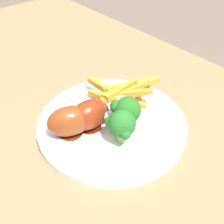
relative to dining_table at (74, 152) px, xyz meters
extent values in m
cube|color=#8E6B47|center=(0.00, 0.00, 0.08)|extent=(1.25, 0.73, 0.03)
cylinder|color=brown|center=(0.56, -0.31, -0.27)|extent=(0.06, 0.06, 0.68)
cylinder|color=white|center=(-0.07, -0.04, 0.11)|extent=(0.26, 0.26, 0.01)
cylinder|color=#82B956|center=(-0.11, -0.03, 0.12)|extent=(0.02, 0.02, 0.02)
sphere|color=#236925|center=(-0.11, -0.03, 0.15)|extent=(0.04, 0.04, 0.04)
sphere|color=#236925|center=(-0.13, -0.02, 0.14)|extent=(0.02, 0.02, 0.02)
sphere|color=#236925|center=(-0.11, -0.04, 0.15)|extent=(0.02, 0.02, 0.02)
sphere|color=#236925|center=(-0.10, -0.02, 0.14)|extent=(0.02, 0.02, 0.02)
cylinder|color=#8FB84C|center=(-0.10, -0.05, 0.12)|extent=(0.02, 0.02, 0.03)
sphere|color=#24621D|center=(-0.10, -0.05, 0.15)|extent=(0.04, 0.04, 0.04)
sphere|color=#24621D|center=(-0.10, -0.06, 0.15)|extent=(0.02, 0.02, 0.02)
sphere|color=#24621D|center=(-0.09, -0.04, 0.16)|extent=(0.02, 0.02, 0.02)
sphere|color=#24621D|center=(-0.08, -0.05, 0.15)|extent=(0.02, 0.02, 0.02)
sphere|color=#24621D|center=(-0.10, -0.07, 0.15)|extent=(0.01, 0.01, 0.01)
sphere|color=#24621D|center=(-0.09, -0.06, 0.15)|extent=(0.02, 0.02, 0.02)
cube|color=orange|center=(-0.05, -0.09, 0.12)|extent=(0.08, 0.06, 0.01)
cube|color=orange|center=(-0.06, -0.09, 0.14)|extent=(0.06, 0.09, 0.01)
cube|color=orange|center=(-0.06, -0.09, 0.12)|extent=(0.07, 0.04, 0.01)
cube|color=orange|center=(-0.01, -0.09, 0.11)|extent=(0.01, 0.07, 0.01)
cube|color=orange|center=(-0.03, -0.07, 0.12)|extent=(0.04, 0.07, 0.01)
cube|color=orange|center=(-0.05, -0.09, 0.14)|extent=(0.01, 0.07, 0.01)
cube|color=orange|center=(-0.05, -0.09, 0.14)|extent=(0.02, 0.10, 0.01)
cube|color=orange|center=(-0.05, -0.13, 0.12)|extent=(0.05, 0.10, 0.01)
cube|color=orange|center=(-0.04, -0.12, 0.14)|extent=(0.05, 0.11, 0.01)
cube|color=#C07B22|center=(-0.04, -0.07, 0.12)|extent=(0.10, 0.04, 0.01)
cube|color=orange|center=(-0.05, -0.05, 0.14)|extent=(0.03, 0.10, 0.01)
cube|color=orange|center=(-0.04, -0.08, 0.13)|extent=(0.01, 0.07, 0.01)
cube|color=orange|center=(-0.01, -0.07, 0.14)|extent=(0.08, 0.02, 0.01)
cube|color=orange|center=(-0.05, -0.08, 0.12)|extent=(0.06, 0.03, 0.01)
cylinder|color=#59190A|center=(-0.06, -0.01, 0.11)|extent=(0.04, 0.04, 0.00)
ellipsoid|color=maroon|center=(-0.06, -0.01, 0.14)|extent=(0.05, 0.07, 0.05)
cylinder|color=beige|center=(-0.06, -0.06, 0.13)|extent=(0.01, 0.03, 0.01)
sphere|color=silver|center=(-0.06, -0.07, 0.13)|extent=(0.02, 0.02, 0.02)
cylinder|color=#5E220D|center=(-0.05, 0.03, 0.11)|extent=(0.04, 0.04, 0.00)
ellipsoid|color=brown|center=(-0.05, 0.03, 0.14)|extent=(0.07, 0.08, 0.05)
cylinder|color=beige|center=(-0.07, -0.03, 0.13)|extent=(0.02, 0.04, 0.01)
sphere|color=silver|center=(-0.08, -0.04, 0.13)|extent=(0.02, 0.02, 0.02)
camera|label=1|loc=(-0.32, 0.17, 0.42)|focal=41.56mm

